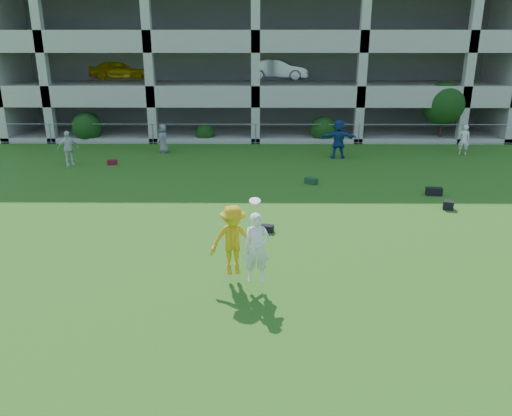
{
  "coord_description": "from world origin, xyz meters",
  "views": [
    {
      "loc": [
        0.3,
        -9.86,
        5.71
      ],
      "look_at": [
        0.18,
        3.0,
        1.4
      ],
      "focal_mm": 35.0,
      "sensor_mm": 36.0,
      "label": 1
    }
  ],
  "objects_px": {
    "bystander_c": "(163,139)",
    "crate_d": "(448,205)",
    "frisbee_contest": "(239,242)",
    "bystander_b": "(68,148)",
    "parking_garage": "(257,37)",
    "bystander_e": "(464,140)",
    "bystander_d": "(339,139)"
  },
  "relations": [
    {
      "from": "bystander_c",
      "to": "crate_d",
      "type": "bearing_deg",
      "value": 14.28
    },
    {
      "from": "bystander_c",
      "to": "frisbee_contest",
      "type": "bearing_deg",
      "value": -20.37
    },
    {
      "from": "bystander_b",
      "to": "parking_garage",
      "type": "xyz_separation_m",
      "value": [
        8.93,
        14.09,
        5.18
      ]
    },
    {
      "from": "bystander_c",
      "to": "bystander_e",
      "type": "xyz_separation_m",
      "value": [
        15.89,
        -0.38,
        0.04
      ]
    },
    {
      "from": "bystander_c",
      "to": "parking_garage",
      "type": "distance_m",
      "value": 13.28
    },
    {
      "from": "bystander_b",
      "to": "parking_garage",
      "type": "bearing_deg",
      "value": 27.84
    },
    {
      "from": "bystander_b",
      "to": "bystander_d",
      "type": "xyz_separation_m",
      "value": [
        13.21,
        1.74,
        0.16
      ]
    },
    {
      "from": "bystander_c",
      "to": "frisbee_contest",
      "type": "distance_m",
      "value": 15.97
    },
    {
      "from": "parking_garage",
      "to": "frisbee_contest",
      "type": "bearing_deg",
      "value": -90.46
    },
    {
      "from": "bystander_e",
      "to": "frisbee_contest",
      "type": "bearing_deg",
      "value": 72.19
    },
    {
      "from": "frisbee_contest",
      "to": "parking_garage",
      "type": "relative_size",
      "value": 0.06
    },
    {
      "from": "frisbee_contest",
      "to": "bystander_d",
      "type": "bearing_deg",
      "value": 72.3
    },
    {
      "from": "bystander_b",
      "to": "crate_d",
      "type": "xyz_separation_m",
      "value": [
        15.96,
        -6.49,
        -0.69
      ]
    },
    {
      "from": "frisbee_contest",
      "to": "bystander_b",
      "type": "bearing_deg",
      "value": 125.23
    },
    {
      "from": "bystander_d",
      "to": "crate_d",
      "type": "bearing_deg",
      "value": 110.32
    },
    {
      "from": "crate_d",
      "to": "bystander_e",
      "type": "bearing_deg",
      "value": 66.33
    },
    {
      "from": "bystander_b",
      "to": "bystander_c",
      "type": "xyz_separation_m",
      "value": [
        4.03,
        2.92,
        -0.07
      ]
    },
    {
      "from": "bystander_b",
      "to": "bystander_d",
      "type": "distance_m",
      "value": 13.33
    },
    {
      "from": "bystander_b",
      "to": "bystander_e",
      "type": "relative_size",
      "value": 1.05
    },
    {
      "from": "bystander_e",
      "to": "parking_garage",
      "type": "bearing_deg",
      "value": -27.29
    },
    {
      "from": "bystander_c",
      "to": "parking_garage",
      "type": "relative_size",
      "value": 0.05
    },
    {
      "from": "bystander_d",
      "to": "bystander_c",
      "type": "bearing_deg",
      "value": -5.37
    },
    {
      "from": "bystander_c",
      "to": "parking_garage",
      "type": "bearing_deg",
      "value": 118.83
    },
    {
      "from": "bystander_d",
      "to": "parking_garage",
      "type": "relative_size",
      "value": 0.07
    },
    {
      "from": "bystander_d",
      "to": "frisbee_contest",
      "type": "xyz_separation_m",
      "value": [
        -4.5,
        -14.09,
        0.12
      ]
    },
    {
      "from": "bystander_b",
      "to": "bystander_e",
      "type": "height_order",
      "value": "bystander_b"
    },
    {
      "from": "bystander_e",
      "to": "frisbee_contest",
      "type": "distance_m",
      "value": 18.62
    },
    {
      "from": "bystander_d",
      "to": "frisbee_contest",
      "type": "relative_size",
      "value": 1.02
    },
    {
      "from": "bystander_c",
      "to": "bystander_d",
      "type": "bearing_deg",
      "value": 45.26
    },
    {
      "from": "crate_d",
      "to": "frisbee_contest",
      "type": "distance_m",
      "value": 9.36
    },
    {
      "from": "parking_garage",
      "to": "crate_d",
      "type": "bearing_deg",
      "value": -71.15
    },
    {
      "from": "parking_garage",
      "to": "bystander_d",
      "type": "bearing_deg",
      "value": -70.85
    }
  ]
}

